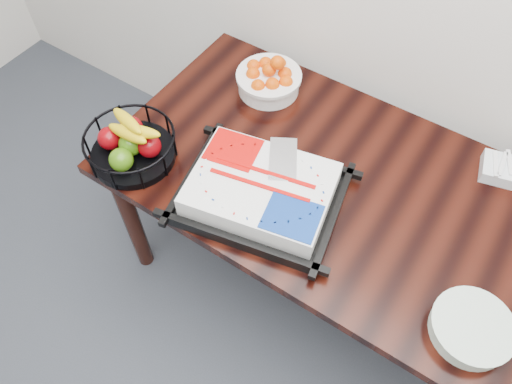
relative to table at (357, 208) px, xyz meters
The scene contains 6 objects.
table is the anchor object (origin of this frame).
cake_tray 0.37m from the table, 142.52° to the right, with size 0.60×0.51×0.11m.
tangerine_bowl 0.62m from the table, 154.83° to the left, with size 0.26×0.26×0.16m.
fruit_basket 0.83m from the table, 157.97° to the right, with size 0.32×0.32×0.17m.
plate_stack 0.55m from the table, 29.79° to the right, with size 0.23×0.23×0.06m.
fork_bag 0.54m from the table, 41.92° to the left, with size 0.21×0.16×0.05m.
Camera 1 is at (0.24, 0.98, 2.14)m, focal length 35.00 mm.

